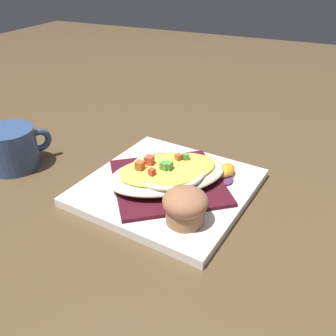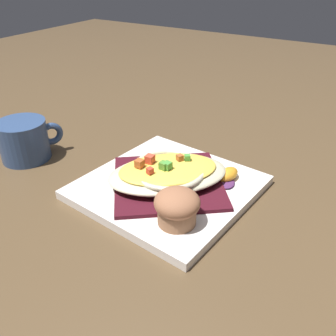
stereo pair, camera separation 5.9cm
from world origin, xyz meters
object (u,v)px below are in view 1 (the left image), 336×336
Objects in this scene: square_plate at (168,187)px; gratin_dish at (168,172)px; muffin at (185,206)px; coffee_mug at (13,150)px; orange_garnish at (224,173)px.

gratin_dish is at bearing -141.06° from square_plate.
muffin is (0.06, -0.08, 0.00)m from gratin_dish.
gratin_dish is 0.30m from coffee_mug.
coffee_mug is at bearing -171.27° from gratin_dish.
square_plate is at bearing 8.74° from coffee_mug.
muffin is at bearing -5.51° from coffee_mug.
coffee_mug reaches higher than square_plate.
gratin_dish is 3.47× the size of muffin.
square_plate is 0.30m from coffee_mug.
muffin is at bearing -96.43° from orange_garnish.
coffee_mug is (-0.36, 0.03, -0.01)m from muffin.
square_plate is 0.10m from orange_garnish.
gratin_dish is 0.10m from muffin.
orange_garnish is at bearing 15.72° from coffee_mug.
orange_garnish reaches higher than square_plate.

